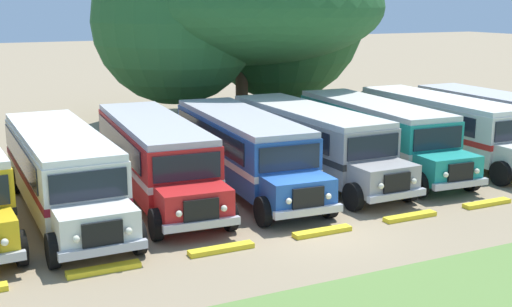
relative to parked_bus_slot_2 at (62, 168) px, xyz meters
The scene contains 14 objects.
ground_plane 8.92m from the parked_bus_slot_2, 38.12° to the right, with size 220.00×220.00×0.00m, color #937F60.
parked_bus_slot_2 is the anchor object (origin of this frame).
parked_bus_slot_3 3.62m from the parked_bus_slot_2, 12.51° to the left, with size 3.24×10.92×2.82m.
parked_bus_slot_4 7.06m from the parked_bus_slot_2, ahead, with size 3.24×10.92×2.82m.
parked_bus_slot_5 10.26m from the parked_bus_slot_2, ahead, with size 2.82×10.86×2.82m.
parked_bus_slot_6 13.67m from the parked_bus_slot_2, ahead, with size 3.20×10.91×2.82m.
parked_bus_slot_7 17.44m from the parked_bus_slot_2, ahead, with size 2.77×10.85×2.82m.
parked_bus_slot_8 20.50m from the parked_bus_slot_2, ahead, with size 2.83×10.86×2.82m.
curb_wheelstop_2 5.96m from the parked_bus_slot_2, 89.74° to the right, with size 2.00×0.36×0.15m, color yellow.
curb_wheelstop_3 6.90m from the parked_bus_slot_2, 59.01° to the right, with size 2.00×0.36×0.15m, color yellow.
curb_wheelstop_4 9.12m from the parked_bus_slot_2, 39.89° to the right, with size 2.00×0.36×0.15m, color yellow.
curb_wheelstop_5 11.94m from the parked_bus_slot_2, 29.16° to the right, with size 2.00×0.36×0.15m, color yellow.
curb_wheelstop_6 15.01m from the parked_bus_slot_2, 22.72° to the right, with size 2.00×0.36×0.15m, color yellow.
broad_shade_tree 18.63m from the parked_bus_slot_2, 46.56° to the left, with size 17.01×17.62×11.37m.
Camera 1 is at (-10.38, -17.08, 7.10)m, focal length 46.20 mm.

